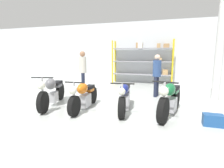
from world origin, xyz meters
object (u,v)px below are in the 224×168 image
at_px(motorcycle_grey, 52,91).
at_px(person_browsing, 157,72).
at_px(motorcycle_orange, 84,96).
at_px(motorcycle_blue, 125,97).
at_px(person_near_rack, 83,68).
at_px(shelving_rack, 144,60).
at_px(motorcycle_green, 170,100).
at_px(toolbox, 213,120).

bearing_deg(motorcycle_grey, person_browsing, 110.73).
xyz_separation_m(motorcycle_orange, motorcycle_blue, (1.20, 0.31, -0.03)).
height_order(motorcycle_blue, person_near_rack, person_near_rack).
bearing_deg(person_browsing, shelving_rack, -56.62).
height_order(motorcycle_blue, person_browsing, person_browsing).
xyz_separation_m(shelving_rack, motorcycle_green, (1.43, -5.36, -0.94)).
height_order(motorcycle_orange, motorcycle_green, motorcycle_green).
distance_m(motorcycle_grey, person_near_rack, 2.29).
height_order(motorcycle_orange, person_browsing, person_browsing).
bearing_deg(motorcycle_green, person_near_rack, -105.28).
bearing_deg(motorcycle_green, motorcycle_blue, -80.33).
height_order(shelving_rack, motorcycle_grey, shelving_rack).
bearing_deg(motorcycle_orange, person_near_rack, -155.29).
height_order(motorcycle_green, person_near_rack, person_near_rack).
height_order(motorcycle_grey, toolbox, motorcycle_grey).
bearing_deg(toolbox, motorcycle_blue, 166.59).
distance_m(motorcycle_green, person_near_rack, 4.23).
relative_size(motorcycle_orange, motorcycle_blue, 0.95).
bearing_deg(motorcycle_grey, person_near_rack, 164.22).
distance_m(shelving_rack, motorcycle_orange, 5.78).
bearing_deg(person_browsing, motorcycle_orange, 67.40).
bearing_deg(person_near_rack, toolbox, 131.22).
height_order(person_near_rack, toolbox, person_near_rack).
relative_size(motorcycle_blue, person_near_rack, 1.12).
distance_m(motorcycle_green, person_browsing, 2.27).
relative_size(motorcycle_grey, motorcycle_orange, 1.10).
height_order(shelving_rack, person_near_rack, shelving_rack).
xyz_separation_m(shelving_rack, motorcycle_grey, (-2.22, -5.58, -0.90)).
bearing_deg(motorcycle_blue, motorcycle_orange, -83.58).
distance_m(shelving_rack, motorcycle_blue, 5.37).
height_order(motorcycle_grey, motorcycle_orange, motorcycle_grey).
distance_m(motorcycle_grey, motorcycle_blue, 2.37).
distance_m(motorcycle_blue, person_near_rack, 3.13).
distance_m(motorcycle_orange, person_browsing, 3.15).
relative_size(motorcycle_green, toolbox, 4.62).
bearing_deg(person_browsing, motorcycle_green, 120.80).
height_order(shelving_rack, person_browsing, shelving_rack).
height_order(shelving_rack, motorcycle_green, shelving_rack).
relative_size(motorcycle_blue, motorcycle_green, 1.00).
xyz_separation_m(motorcycle_orange, toolbox, (3.48, -0.23, -0.28)).
relative_size(motorcycle_blue, person_browsing, 1.22).
bearing_deg(motorcycle_orange, shelving_rack, 166.27).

